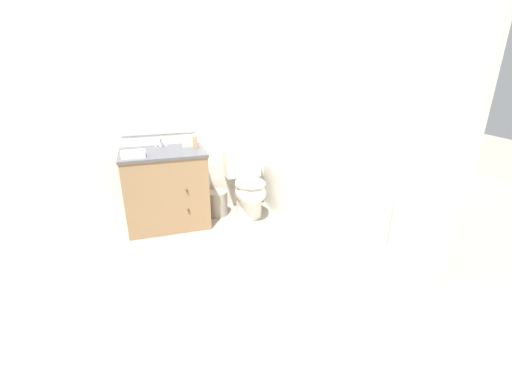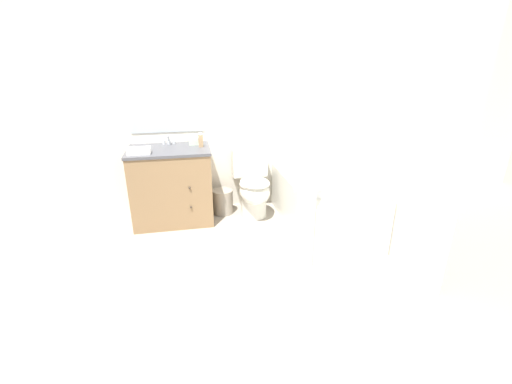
{
  "view_description": "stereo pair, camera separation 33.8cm",
  "coord_description": "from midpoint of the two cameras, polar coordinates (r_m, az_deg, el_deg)",
  "views": [
    {
      "loc": [
        -0.9,
        -2.28,
        1.74
      ],
      "look_at": [
        0.05,
        0.72,
        0.5
      ],
      "focal_mm": 24.0,
      "sensor_mm": 36.0,
      "label": 1
    },
    {
      "loc": [
        -0.58,
        -2.36,
        1.74
      ],
      "look_at": [
        0.05,
        0.72,
        0.5
      ],
      "focal_mm": 24.0,
      "sensor_mm": 36.0,
      "label": 2
    }
  ],
  "objects": [
    {
      "name": "wall_back",
      "position": [
        4.05,
        -7.33,
        14.34
      ],
      "size": [
        8.0,
        0.06,
        2.5
      ],
      "color": "silver",
      "rests_on": "ground_plane"
    },
    {
      "name": "vanity_cabinet",
      "position": [
        3.87,
        -17.2,
        0.63
      ],
      "size": [
        0.87,
        0.61,
        0.84
      ],
      "color": "olive",
      "rests_on": "ground_plane"
    },
    {
      "name": "hand_towel_folded",
      "position": [
        3.6,
        -22.37,
        5.83
      ],
      "size": [
        0.22,
        0.14,
        0.06
      ],
      "color": "white",
      "rests_on": "vanity_cabinet"
    },
    {
      "name": "bath_towel_folded",
      "position": [
        3.34,
        7.68,
        0.67
      ],
      "size": [
        0.29,
        0.26,
        0.08
      ],
      "color": "white",
      "rests_on": "bathtub"
    },
    {
      "name": "wall_right",
      "position": [
        3.73,
        14.96,
        13.19
      ],
      "size": [
        0.05,
        2.61,
        2.5
      ],
      "color": "silver",
      "rests_on": "ground_plane"
    },
    {
      "name": "wastebasket",
      "position": [
        4.07,
        -8.85,
        -1.9
      ],
      "size": [
        0.24,
        0.24,
        0.29
      ],
      "color": "gray",
      "rests_on": "ground_plane"
    },
    {
      "name": "sink_faucet",
      "position": [
        3.93,
        -17.98,
        7.66
      ],
      "size": [
        0.14,
        0.12,
        0.12
      ],
      "color": "silver",
      "rests_on": "vanity_cabinet"
    },
    {
      "name": "shower_curtain",
      "position": [
        2.95,
        6.09,
        7.21
      ],
      "size": [
        0.02,
        0.43,
        2.03
      ],
      "color": "white",
      "rests_on": "ground_plane"
    },
    {
      "name": "toilet",
      "position": [
        3.95,
        -3.81,
        0.91
      ],
      "size": [
        0.41,
        0.64,
        0.75
      ],
      "color": "silver",
      "rests_on": "ground_plane"
    },
    {
      "name": "ground_plane",
      "position": [
        2.99,
        0.02,
        -14.12
      ],
      "size": [
        14.0,
        14.0,
        0.0
      ],
      "primitive_type": "plane",
      "color": "gray"
    },
    {
      "name": "soap_dispenser",
      "position": [
        3.75,
        -12.69,
        8.12
      ],
      "size": [
        0.05,
        0.05,
        0.16
      ],
      "color": "tan",
      "rests_on": "vanity_cabinet"
    },
    {
      "name": "tissue_box",
      "position": [
        3.88,
        -13.84,
        8.02
      ],
      "size": [
        0.12,
        0.12,
        0.1
      ],
      "color": "silver",
      "rests_on": "vanity_cabinet"
    },
    {
      "name": "bath_mat",
      "position": [
        3.59,
        -2.02,
        -7.41
      ],
      "size": [
        0.49,
        0.33,
        0.02
      ],
      "color": "silver",
      "rests_on": "ground_plane"
    },
    {
      "name": "bathtub",
      "position": [
        3.84,
        7.76,
        -1.31
      ],
      "size": [
        0.77,
        1.48,
        0.53
      ],
      "color": "silver",
      "rests_on": "ground_plane"
    }
  ]
}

